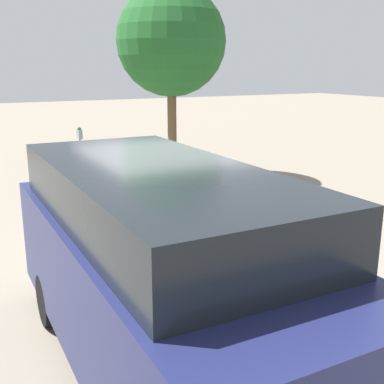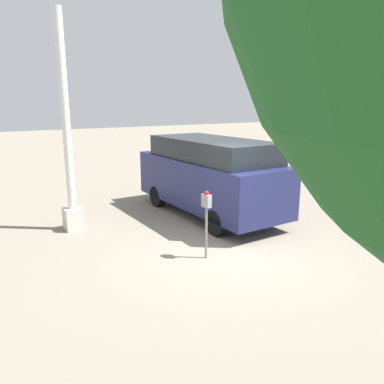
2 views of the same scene
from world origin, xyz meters
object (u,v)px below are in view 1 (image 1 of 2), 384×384
at_px(parked_van, 160,266).
at_px(street_tree, 171,42).
at_px(parking_meter_far, 80,141).
at_px(parking_meter_near, 201,197).

relative_size(parked_van, street_tree, 0.95).
bearing_deg(parking_meter_far, street_tree, 56.72).
xyz_separation_m(parking_meter_far, parked_van, (9.42, -1.82, 0.09)).
height_order(parked_van, street_tree, street_tree).
relative_size(parking_meter_far, parked_van, 0.29).
distance_m(parking_meter_near, street_tree, 6.74).
height_order(parking_meter_far, parked_van, parked_van).
bearing_deg(parked_van, parking_meter_near, 143.86).
xyz_separation_m(parking_meter_far, street_tree, (1.23, 2.32, 2.70)).
xyz_separation_m(parked_van, street_tree, (-8.19, 4.14, 2.60)).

